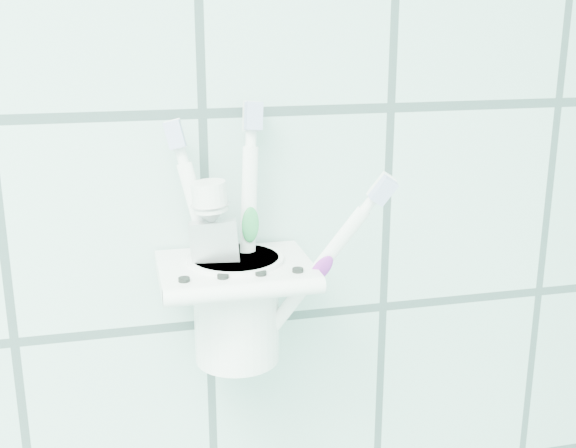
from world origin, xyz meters
The scene contains 6 objects.
holder_bracket centered at (0.65, 1.15, 1.31)m, with size 0.12×0.10×0.04m.
cup centered at (0.65, 1.16, 1.28)m, with size 0.08×0.08×0.09m.
toothbrush_pink centered at (0.65, 1.15, 1.34)m, with size 0.05×0.04×0.19m.
toothbrush_blue centered at (0.66, 1.15, 1.35)m, with size 0.03×0.04×0.20m.
toothbrush_orange centered at (0.66, 1.15, 1.34)m, with size 0.09×0.04×0.17m.
toothpaste_tube centered at (0.64, 1.15, 1.33)m, with size 0.04×0.03×0.14m.
Camera 1 is at (0.57, 0.63, 1.51)m, focal length 45.00 mm.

